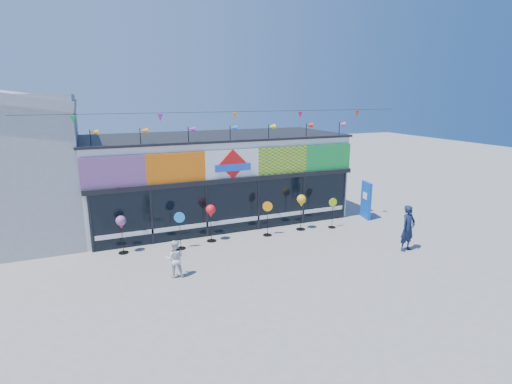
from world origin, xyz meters
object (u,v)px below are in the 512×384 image
spinner_3 (267,218)px  spinner_5 (332,212)px  spinner_4 (301,202)px  adult_man (408,228)px  spinner_1 (180,230)px  child (175,259)px  spinner_2 (211,212)px  blue_sign (366,200)px  spinner_0 (121,223)px

spinner_3 → spinner_5: size_ratio=1.09×
spinner_4 → adult_man: 4.63m
spinner_1 → child: bearing=-106.3°
child → spinner_4: bearing=-142.1°
spinner_2 → spinner_3: spinner_2 is taller
spinner_1 → spinner_3: size_ratio=0.99×
spinner_2 → adult_man: bearing=-30.2°
spinner_1 → spinner_2: spinner_2 is taller
blue_sign → spinner_2: 7.99m
spinner_4 → spinner_3: bearing=-176.2°
spinner_2 → spinner_5: size_ratio=1.13×
spinner_1 → spinner_3: 3.82m
spinner_0 → spinner_5: 9.17m
spinner_5 → adult_man: adult_man is taller
spinner_3 → adult_man: bearing=-40.3°
blue_sign → spinner_3: blue_sign is taller
spinner_0 → spinner_5: bearing=-3.4°
spinner_5 → child: 8.04m
blue_sign → spinner_4: blue_sign is taller
spinner_3 → spinner_4: size_ratio=0.93×
spinner_0 → adult_man: 11.07m
spinner_4 → spinner_0: bearing=178.3°
spinner_2 → adult_man: size_ratio=0.87×
adult_man → blue_sign: bearing=65.0°
blue_sign → spinner_3: size_ratio=1.20×
spinner_1 → adult_man: size_ratio=0.83×
spinner_5 → adult_man: 3.67m
blue_sign → spinner_5: (-2.35, -0.62, -0.17)m
adult_man → spinner_1: bearing=147.4°
spinner_2 → spinner_5: (5.63, -0.47, -0.52)m
spinner_3 → spinner_5: spinner_3 is taller
spinner_0 → spinner_3: 5.99m
spinner_2 → spinner_4: spinner_4 is taller
spinner_0 → spinner_2: bearing=-1.2°
spinner_0 → blue_sign: bearing=0.4°
spinner_5 → spinner_1: bearing=179.0°
spinner_2 → blue_sign: bearing=1.1°
spinner_1 → spinner_5: size_ratio=1.08×
spinner_1 → spinner_3: (3.82, 0.07, 0.00)m
spinner_1 → spinner_5: 7.00m
adult_man → spinner_0: bearing=149.9°
spinner_5 → child: (-7.71, -2.28, -0.10)m
spinner_3 → child: 5.17m
spinner_1 → spinner_4: spinner_4 is taller
blue_sign → child: 10.47m
spinner_4 → adult_man: size_ratio=0.90×
blue_sign → spinner_0: blue_sign is taller
spinner_1 → spinner_4: 5.56m
blue_sign → child: size_ratio=1.42×
spinner_2 → child: size_ratio=1.23×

